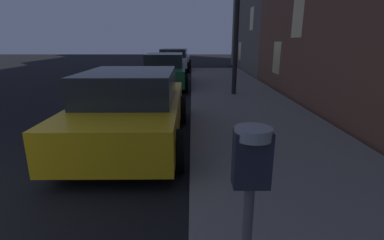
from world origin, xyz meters
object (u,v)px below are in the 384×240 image
Objects in this scene: parking_meter at (249,190)px; car_green at (164,71)px; car_white at (174,60)px; car_yellow_cab at (132,108)px.

parking_meter reaches higher than car_green.
car_green is at bearing -90.00° from car_white.
car_yellow_cab is at bearing -89.99° from car_green.
car_green is 1.00× the size of car_white.
car_yellow_cab is (-1.49, 4.04, -0.52)m from parking_meter.
parking_meter is 0.32× the size of car_green.
car_white is at bearing 94.77° from parking_meter.
car_yellow_cab is at bearing -89.99° from car_white.
car_yellow_cab is at bearing 110.19° from parking_meter.
car_green is (-1.49, 10.96, -0.52)m from parking_meter.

